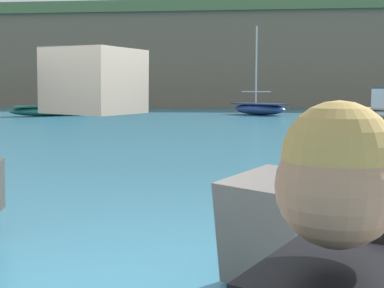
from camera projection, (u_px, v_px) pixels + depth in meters
ground_plane at (116, 274)px, 5.83m from camera, size 400.00×400.00×0.00m
breakwater_jetty at (153, 150)px, 7.10m from camera, size 32.49×6.58×2.88m
boat_near_left at (259, 108)px, 41.11m from camera, size 4.89×4.59×6.83m
boat_near_right at (53, 108)px, 39.76m from camera, size 6.01×5.25×2.04m
headland_bluff at (356, 62)px, 72.15m from camera, size 108.92×38.93×11.24m
station_building_central at (307, 12)px, 77.71m from camera, size 7.21×5.87×4.00m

